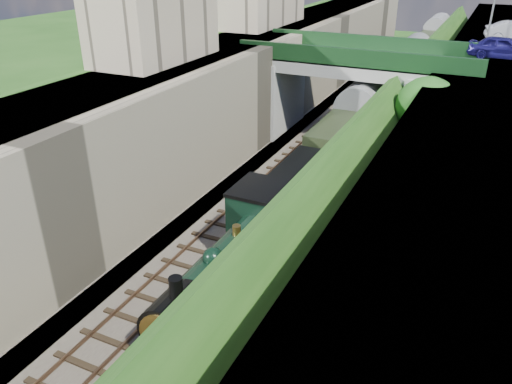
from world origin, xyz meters
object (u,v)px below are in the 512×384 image
car_blue (504,48)px  locomotive (235,268)px  tender (302,197)px  tree (429,110)px  road_bridge (366,88)px

car_blue → locomotive: car_blue is taller
locomotive → car_blue: bearing=71.4°
locomotive → tender: 7.37m
tree → locomotive: size_ratio=0.65×
car_blue → locomotive: 25.58m
road_bridge → locomotive: size_ratio=1.56×
tree → locomotive: (-4.71, -15.16, -2.75)m
tree → car_blue: (3.27, 8.60, 2.36)m
car_blue → tender: (-7.99, -16.40, -5.38)m
road_bridge → tree: road_bridge is taller
locomotive → tender: (-0.00, 7.36, -0.27)m
road_bridge → car_blue: 9.29m
road_bridge → tree: bearing=-47.7°
locomotive → tree: bearing=72.7°
locomotive → tender: locomotive is taller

